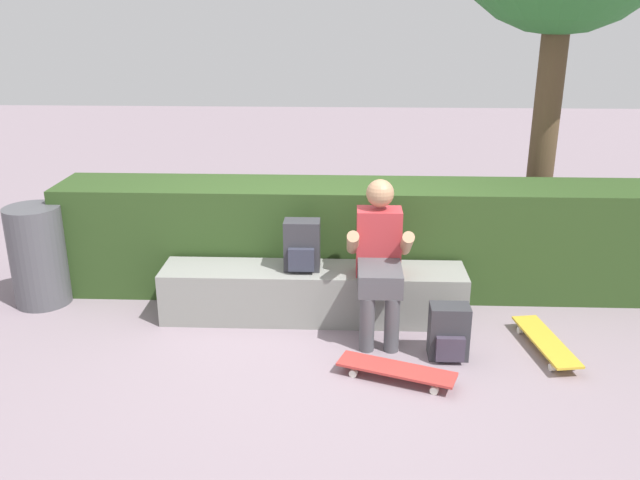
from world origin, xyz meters
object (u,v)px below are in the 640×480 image
(person_skater, at_px, (379,255))
(backpack_on_bench, at_px, (302,246))
(skateboard_near_person, at_px, (396,370))
(trash_bin, at_px, (38,256))
(backpack_on_ground, at_px, (449,333))
(bench_main, at_px, (313,293))
(skateboard_beside_bench, at_px, (546,341))

(person_skater, bearing_deg, backpack_on_bench, 161.28)
(skateboard_near_person, xyz_separation_m, trash_bin, (-2.91, 1.13, 0.35))
(person_skater, xyz_separation_m, skateboard_near_person, (0.10, -0.72, -0.55))
(backpack_on_ground, height_order, trash_bin, trash_bin)
(backpack_on_bench, height_order, backpack_on_ground, backpack_on_bench)
(bench_main, bearing_deg, backpack_on_ground, -31.41)
(skateboard_near_person, bearing_deg, bench_main, 123.03)
(bench_main, bearing_deg, trash_bin, 175.18)
(skateboard_near_person, relative_size, backpack_on_bench, 2.05)
(skateboard_near_person, bearing_deg, person_skater, 97.87)
(bench_main, relative_size, person_skater, 2.06)
(skateboard_near_person, xyz_separation_m, skateboard_beside_bench, (1.12, 0.45, 0.00))
(person_skater, xyz_separation_m, backpack_on_ground, (0.49, -0.40, -0.43))
(trash_bin, bearing_deg, person_skater, -8.19)
(bench_main, bearing_deg, backpack_on_bench, -173.76)
(person_skater, bearing_deg, skateboard_beside_bench, -12.80)
(bench_main, relative_size, skateboard_near_person, 2.94)
(backpack_on_bench, bearing_deg, bench_main, 6.24)
(backpack_on_bench, distance_m, trash_bin, 2.24)
(backpack_on_bench, bearing_deg, skateboard_near_person, -53.13)
(bench_main, bearing_deg, skateboard_near_person, -56.97)
(bench_main, xyz_separation_m, backpack_on_bench, (-0.09, -0.01, 0.40))
(bench_main, xyz_separation_m, trash_bin, (-2.31, 0.19, 0.21))
(bench_main, distance_m, person_skater, 0.69)
(backpack_on_bench, bearing_deg, person_skater, -18.72)
(person_skater, distance_m, backpack_on_ground, 0.77)
(trash_bin, bearing_deg, backpack_on_bench, -5.25)
(skateboard_beside_bench, xyz_separation_m, backpack_on_bench, (-1.81, 0.48, 0.54))
(skateboard_beside_bench, distance_m, trash_bin, 4.11)
(skateboard_near_person, bearing_deg, backpack_on_ground, 39.78)
(bench_main, relative_size, backpack_on_ground, 6.03)
(bench_main, distance_m, trash_bin, 2.33)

